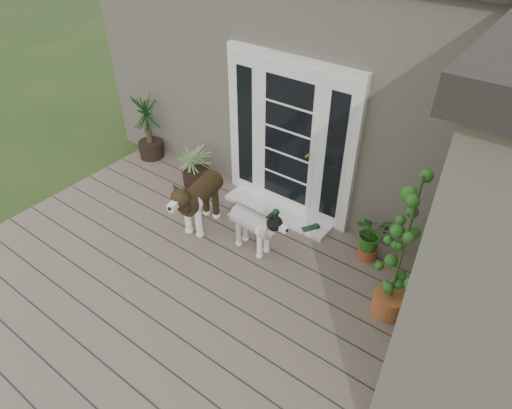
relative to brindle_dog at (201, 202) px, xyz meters
The scene contains 14 objects.
deck 1.52m from the brindle_dog, 53.65° to the right, with size 6.20×4.60×0.12m, color #6B5B4C.
house_main 3.36m from the brindle_dog, 74.38° to the left, with size 7.40×4.00×3.10m, color #665E54.
door_unit 1.40m from the brindle_dog, 57.30° to the left, with size 1.90×0.14×2.15m, color white.
door_step 1.12m from the brindle_dog, 51.46° to the left, with size 1.60×0.40×0.05m, color white.
brindle_dog is the anchor object (origin of this frame).
white_dog 0.82m from the brindle_dog, ahead, with size 0.33×0.76×0.63m, color white, non-canonical shape.
spider_plant 1.00m from the brindle_dog, 137.40° to the left, with size 0.67×0.67×0.72m, color #93AA68, non-canonical shape.
yucca 2.07m from the brindle_dog, 156.28° to the left, with size 0.75×0.75×1.09m, color black, non-canonical shape.
herb_a 2.19m from the brindle_dog, 20.13° to the left, with size 0.42×0.42×0.53m, color #195A1A.
herb_b 2.87m from the brindle_dog, 16.83° to the left, with size 0.45×0.45×0.67m, color #1E601B.
herb_c 3.18m from the brindle_dog, 15.12° to the left, with size 0.36×0.36×0.56m, color #1B5618.
sapling 2.65m from the brindle_dog, ahead, with size 0.54×0.54×1.84m, color #1D4C15, non-canonical shape.
clog_left 1.02m from the brindle_dog, 44.86° to the left, with size 0.13×0.28×0.08m, color black, non-canonical shape.
clog_right 1.49m from the brindle_dog, 31.13° to the left, with size 0.13×0.27×0.08m, color #13311D, non-canonical shape.
Camera 1 is at (2.44, -1.68, 3.97)m, focal length 30.85 mm.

